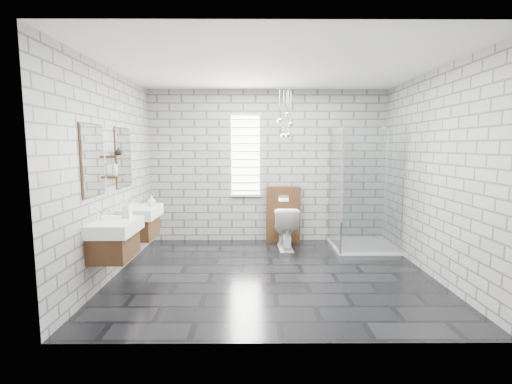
{
  "coord_description": "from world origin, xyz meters",
  "views": [
    {
      "loc": [
        -0.25,
        -4.85,
        1.71
      ],
      "look_at": [
        -0.22,
        0.35,
        1.07
      ],
      "focal_mm": 26.0,
      "sensor_mm": 36.0,
      "label": 1
    }
  ],
  "objects_px": {
    "vanity_left": "(112,229)",
    "toilet": "(285,227)",
    "vanity_right": "(138,213)",
    "shower_enclosure": "(359,220)",
    "cistern_panel": "(283,214)"
  },
  "relations": [
    {
      "from": "vanity_left",
      "to": "vanity_right",
      "type": "xyz_separation_m",
      "value": [
        0.0,
        1.0,
        0.0
      ]
    },
    {
      "from": "vanity_left",
      "to": "shower_enclosure",
      "type": "xyz_separation_m",
      "value": [
        3.41,
        1.79,
        -0.25
      ]
    },
    {
      "from": "shower_enclosure",
      "to": "toilet",
      "type": "height_order",
      "value": "shower_enclosure"
    },
    {
      "from": "cistern_panel",
      "to": "toilet",
      "type": "bearing_deg",
      "value": -90.0
    },
    {
      "from": "vanity_left",
      "to": "cistern_panel",
      "type": "height_order",
      "value": "vanity_left"
    },
    {
      "from": "vanity_left",
      "to": "toilet",
      "type": "xyz_separation_m",
      "value": [
        2.18,
        1.85,
        -0.4
      ]
    },
    {
      "from": "cistern_panel",
      "to": "shower_enclosure",
      "type": "relative_size",
      "value": 0.49
    },
    {
      "from": "vanity_left",
      "to": "toilet",
      "type": "bearing_deg",
      "value": 40.32
    },
    {
      "from": "vanity_left",
      "to": "shower_enclosure",
      "type": "bearing_deg",
      "value": 27.67
    },
    {
      "from": "vanity_right",
      "to": "toilet",
      "type": "xyz_separation_m",
      "value": [
        2.18,
        0.85,
        -0.4
      ]
    },
    {
      "from": "vanity_right",
      "to": "cistern_panel",
      "type": "xyz_separation_m",
      "value": [
        2.18,
        1.31,
        -0.26
      ]
    },
    {
      "from": "shower_enclosure",
      "to": "toilet",
      "type": "xyz_separation_m",
      "value": [
        -1.23,
        0.06,
        -0.15
      ]
    },
    {
      "from": "cistern_panel",
      "to": "toilet",
      "type": "height_order",
      "value": "cistern_panel"
    },
    {
      "from": "vanity_left",
      "to": "shower_enclosure",
      "type": "height_order",
      "value": "shower_enclosure"
    },
    {
      "from": "vanity_left",
      "to": "toilet",
      "type": "distance_m",
      "value": 2.89
    }
  ]
}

